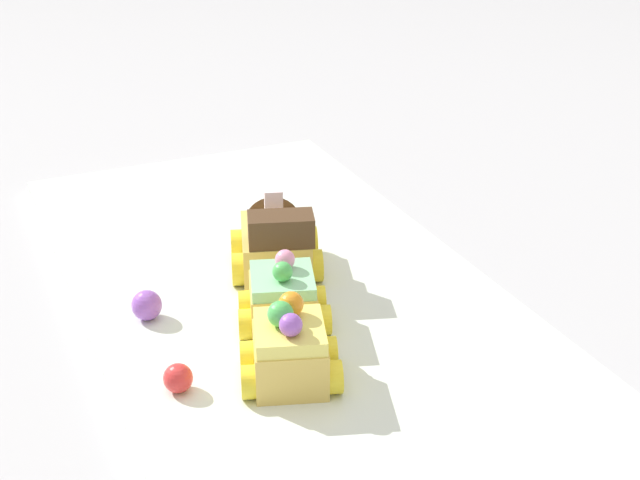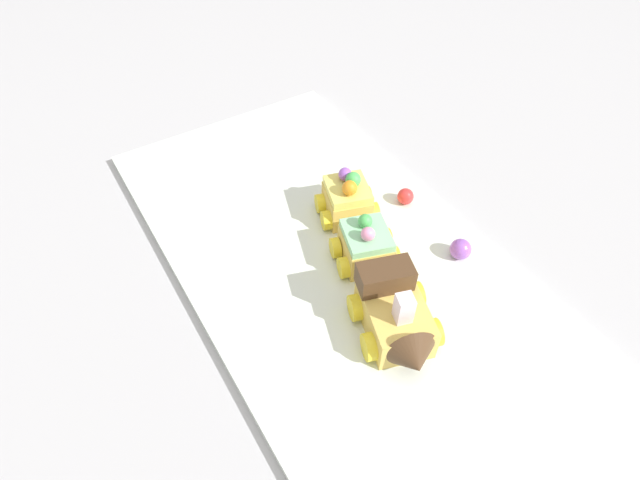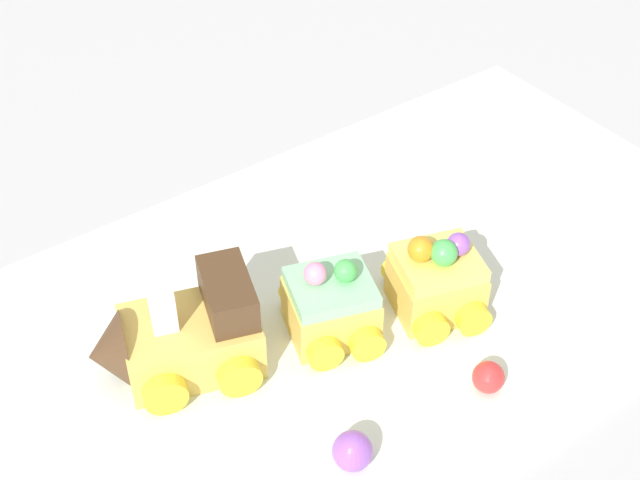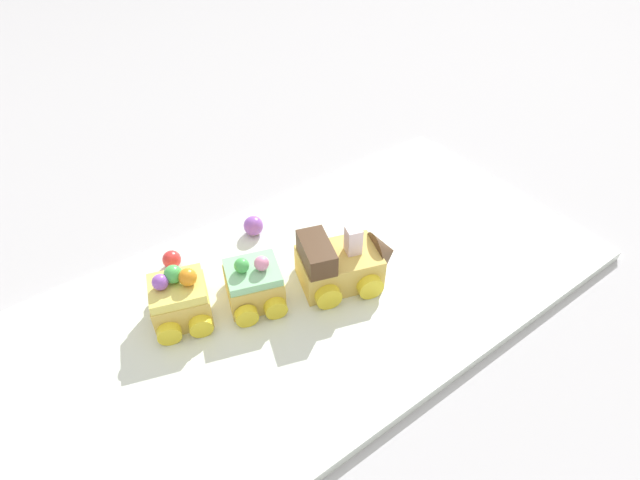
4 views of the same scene
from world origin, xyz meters
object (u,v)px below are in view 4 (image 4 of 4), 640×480
cake_car_mint (254,284)px  cake_car_lemon (180,300)px  cake_train_locomotive (345,262)px  gumball_red (172,259)px  gumball_purple (253,226)px

cake_car_mint → cake_car_lemon: 0.08m
cake_train_locomotive → cake_car_lemon: (-0.17, 0.06, -0.00)m
cake_train_locomotive → cake_car_lemon: size_ratio=1.43×
gumball_red → cake_car_lemon: bearing=-105.5°
cake_car_mint → gumball_red: bearing=135.5°
cake_train_locomotive → gumball_purple: cake_train_locomotive is taller
gumball_purple → cake_train_locomotive: bearing=-71.2°
gumball_red → gumball_purple: size_ratio=0.86×
cake_car_mint → cake_car_lemon: (-0.07, 0.02, 0.00)m
cake_car_mint → cake_train_locomotive: bearing=0.0°
cake_car_mint → gumball_red: cake_car_mint is taller
cake_train_locomotive → cake_car_lemon: bearing=180.0°
cake_car_mint → gumball_purple: (0.05, 0.10, -0.01)m
cake_train_locomotive → cake_car_lemon: 0.18m
cake_car_mint → gumball_red: (-0.05, 0.10, -0.01)m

